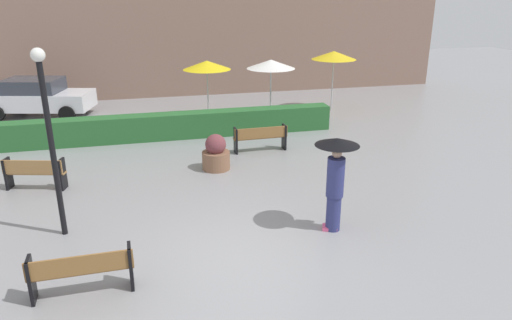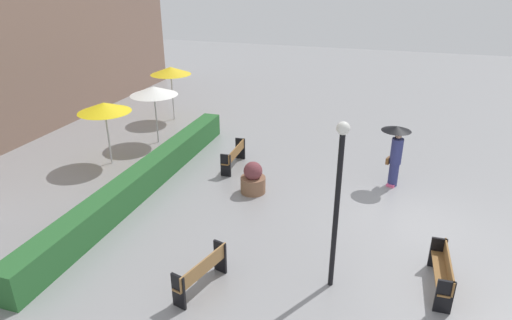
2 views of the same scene
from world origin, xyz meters
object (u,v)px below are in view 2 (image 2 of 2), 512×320
(bench_back_row, at_px, (234,155))
(patio_umbrella_yellow, at_px, (104,107))
(pedestrian_with_umbrella, at_px, (396,148))
(planter_pot, at_px, (253,179))
(patio_umbrella_white, at_px, (154,91))
(bench_near_left, at_px, (443,270))
(bench_far_left, at_px, (202,271))
(patio_umbrella_yellow_far, at_px, (171,71))
(lamp_post, at_px, (338,191))

(bench_back_row, height_order, patio_umbrella_yellow, patio_umbrella_yellow)
(pedestrian_with_umbrella, bearing_deg, bench_back_row, 92.32)
(planter_pot, distance_m, patio_umbrella_white, 6.34)
(bench_near_left, bearing_deg, patio_umbrella_yellow, 71.09)
(bench_far_left, distance_m, patio_umbrella_yellow_far, 12.90)
(pedestrian_with_umbrella, relative_size, patio_umbrella_yellow, 0.89)
(bench_near_left, bearing_deg, pedestrian_with_umbrella, 13.49)
(pedestrian_with_umbrella, bearing_deg, bench_near_left, -166.51)
(patio_umbrella_yellow, distance_m, patio_umbrella_white, 2.55)
(bench_far_left, distance_m, patio_umbrella_yellow, 8.50)
(patio_umbrella_yellow_far, bearing_deg, bench_near_left, -129.03)
(patio_umbrella_yellow, bearing_deg, pedestrian_with_umbrella, -82.92)
(pedestrian_with_umbrella, distance_m, planter_pot, 4.82)
(bench_near_left, xyz_separation_m, patio_umbrella_white, (6.39, 10.81, 1.73))
(pedestrian_with_umbrella, bearing_deg, planter_pot, 113.80)
(patio_umbrella_white, bearing_deg, bench_near_left, -120.60)
(patio_umbrella_yellow, bearing_deg, bench_back_row, -77.24)
(pedestrian_with_umbrella, relative_size, lamp_post, 0.52)
(lamp_post, relative_size, patio_umbrella_yellow, 1.69)
(patio_umbrella_white, bearing_deg, pedestrian_with_umbrella, -97.22)
(pedestrian_with_umbrella, relative_size, planter_pot, 1.96)
(planter_pot, relative_size, patio_umbrella_yellow, 0.45)
(bench_back_row, distance_m, patio_umbrella_yellow, 4.99)
(bench_near_left, xyz_separation_m, planter_pot, (3.27, 5.58, -0.04))
(bench_back_row, relative_size, planter_pot, 1.66)
(bench_back_row, bearing_deg, bench_far_left, -166.26)
(patio_umbrella_yellow, bearing_deg, lamp_post, -116.76)
(bench_far_left, xyz_separation_m, pedestrian_with_umbrella, (6.84, -3.98, 0.85))
(bench_far_left, relative_size, planter_pot, 1.51)
(lamp_post, distance_m, patio_umbrella_yellow, 10.07)
(patio_umbrella_yellow_far, bearing_deg, patio_umbrella_white, -165.33)
(patio_umbrella_yellow_far, bearing_deg, bench_back_row, -133.12)
(planter_pot, bearing_deg, bench_near_left, -120.34)
(planter_pot, relative_size, lamp_post, 0.27)
(pedestrian_with_umbrella, distance_m, lamp_post, 6.02)
(bench_back_row, xyz_separation_m, planter_pot, (-1.69, -1.26, -0.04))
(bench_far_left, relative_size, patio_umbrella_white, 0.67)
(patio_umbrella_white, xyz_separation_m, patio_umbrella_yellow_far, (3.01, 0.79, 0.15))
(bench_near_left, distance_m, pedestrian_with_umbrella, 5.39)
(bench_far_left, xyz_separation_m, patio_umbrella_yellow, (5.58, 6.20, 1.68))
(bench_back_row, bearing_deg, lamp_post, -141.64)
(patio_umbrella_white, bearing_deg, bench_far_left, -145.27)
(pedestrian_with_umbrella, relative_size, patio_umbrella_yellow_far, 0.82)
(bench_back_row, distance_m, patio_umbrella_white, 4.56)
(bench_back_row, xyz_separation_m, patio_umbrella_white, (1.44, 3.96, 1.73))
(planter_pot, height_order, lamp_post, lamp_post)
(patio_umbrella_yellow_far, bearing_deg, lamp_post, -137.57)
(bench_near_left, distance_m, planter_pot, 6.46)
(lamp_post, height_order, patio_umbrella_yellow, lamp_post)
(lamp_post, bearing_deg, pedestrian_with_umbrella, -11.62)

